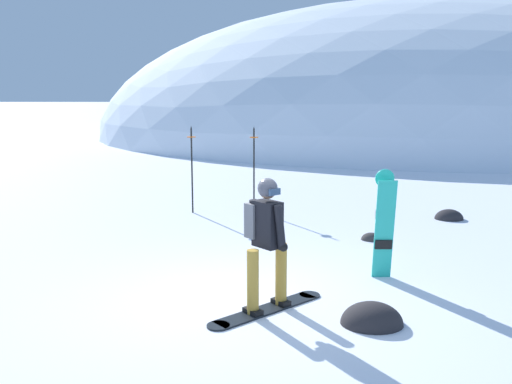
{
  "coord_description": "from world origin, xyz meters",
  "views": [
    {
      "loc": [
        0.17,
        -7.09,
        2.75
      ],
      "look_at": [
        0.12,
        2.65,
        1.0
      ],
      "focal_mm": 39.09,
      "sensor_mm": 36.0,
      "label": 1
    }
  ],
  "objects": [
    {
      "name": "rock_dark",
      "position": [
        4.41,
        4.84,
        0.0
      ],
      "size": [
        0.62,
        0.53,
        0.44
      ],
      "color": "#282628",
      "rests_on": "ground"
    },
    {
      "name": "rock_small",
      "position": [
        1.56,
        -0.77,
        0.0
      ],
      "size": [
        0.76,
        0.64,
        0.53
      ],
      "color": "#282628",
      "rests_on": "ground"
    },
    {
      "name": "ridge_peak_main",
      "position": [
        10.47,
        29.77,
        0.0
      ],
      "size": [
        40.22,
        36.2,
        16.62
      ],
      "color": "white",
      "rests_on": "ground"
    },
    {
      "name": "spare_snowboard",
      "position": [
        2.06,
        0.88,
        0.84
      ],
      "size": [
        0.28,
        0.25,
        1.65
      ],
      "color": "#23B7A3",
      "rests_on": "ground"
    },
    {
      "name": "piste_marker_near",
      "position": [
        0.12,
        5.72,
        1.13
      ],
      "size": [
        0.2,
        0.2,
        1.99
      ],
      "color": "black",
      "rests_on": "ground"
    },
    {
      "name": "rock_mid",
      "position": [
        2.35,
        3.11,
        0.0
      ],
      "size": [
        0.39,
        0.33,
        0.27
      ],
      "color": "#383333",
      "rests_on": "ground"
    },
    {
      "name": "piste_marker_far",
      "position": [
        -1.3,
        5.51,
        1.14
      ],
      "size": [
        0.2,
        0.2,
        2.01
      ],
      "color": "black",
      "rests_on": "ground"
    },
    {
      "name": "ground_plane",
      "position": [
        0.0,
        0.0,
        0.0
      ],
      "size": [
        300.0,
        300.0,
        0.0
      ],
      "primitive_type": "plane",
      "color": "white"
    },
    {
      "name": "snowboarder_main",
      "position": [
        0.29,
        -0.32,
        0.92
      ],
      "size": [
        1.46,
        1.3,
        1.71
      ],
      "color": "black",
      "rests_on": "ground"
    }
  ]
}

